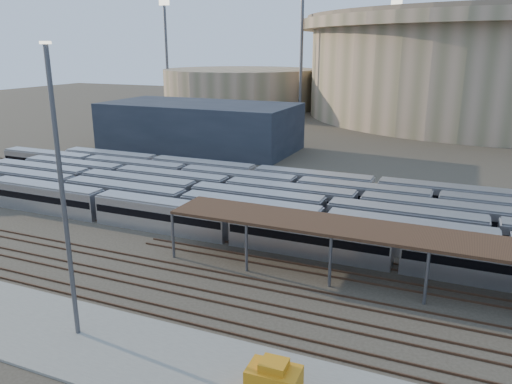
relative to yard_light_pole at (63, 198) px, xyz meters
name	(u,v)px	position (x,y,z in m)	size (l,w,h in m)	color
ground	(236,275)	(6.81, 14.55, -11.25)	(420.00, 420.00, 0.00)	#383026
apron	(93,342)	(1.81, -0.45, -11.15)	(50.00, 9.00, 0.20)	gray
subway_trains	(321,208)	(10.08, 33.05, -9.45)	(124.81, 23.90, 3.60)	silver
inspection_shed	(484,248)	(28.81, 18.55, -6.27)	(60.30, 6.00, 5.30)	#525256
empty_tracks	(212,296)	(6.81, 9.55, -11.16)	(170.00, 9.62, 0.18)	#4C3323
stadium	(495,64)	(31.81, 154.55, 5.22)	(124.00, 124.00, 32.50)	tan
secondary_arena	(240,88)	(-53.19, 144.55, -4.25)	(56.00, 56.00, 14.00)	tan
service_building	(200,126)	(-28.19, 69.55, -6.25)	(42.00, 20.00, 10.00)	#1E232D
floodlight_0	(301,51)	(-23.19, 124.55, 9.40)	(4.00, 1.00, 38.40)	#525256
floodlight_1	(166,50)	(-78.19, 134.55, 9.40)	(4.00, 1.00, 38.40)	#525256
floodlight_3	(393,50)	(-3.19, 174.55, 9.40)	(4.00, 1.00, 38.40)	#525256
yard_light_pole	(63,198)	(0.00, 0.00, 0.00)	(0.80, 0.36, 21.93)	#525256
yellow_equipment	(274,383)	(16.86, -0.94, -10.00)	(3.36, 2.10, 2.10)	#C57A12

